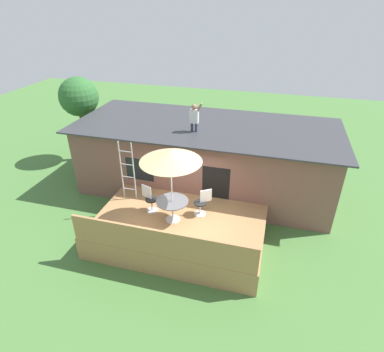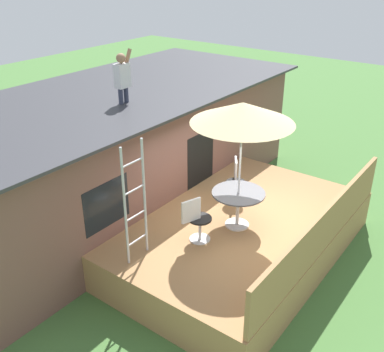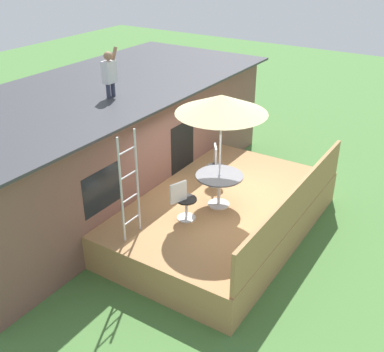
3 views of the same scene
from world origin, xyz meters
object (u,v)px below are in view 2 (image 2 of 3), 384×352
patio_umbrella (243,113)px  patio_chair_right (235,181)px  patio_chair_left (197,220)px  person_figure (122,75)px  step_ladder (135,203)px  patio_table (238,200)px

patio_umbrella → patio_chair_right: bearing=34.5°
patio_umbrella → patio_chair_right: 2.15m
patio_chair_left → patio_chair_right: size_ratio=1.00×
person_figure → patio_chair_right: (0.91, -2.31, -2.16)m
step_ladder → patio_chair_left: step_ladder is taller
step_ladder → patio_chair_right: bearing=-6.0°
patio_chair_left → patio_chair_right: 1.79m
patio_umbrella → patio_chair_left: size_ratio=2.76×
step_ladder → patio_chair_right: (2.79, -0.29, -0.64)m
step_ladder → patio_chair_left: 1.33m
patio_table → person_figure: person_figure is taller
patio_umbrella → patio_chair_right: size_ratio=2.76×
patio_chair_left → person_figure: bearing=90.8°
patio_umbrella → patio_table: bearing=153.4°
patio_table → step_ladder: step_ladder is taller
patio_table → patio_umbrella: 1.76m
step_ladder → person_figure: (1.89, 2.02, 1.52)m
patio_chair_right → step_ladder: bearing=-40.5°
patio_table → patio_chair_left: patio_chair_left is taller
person_figure → patio_chair_right: 3.29m
patio_umbrella → patio_chair_right: patio_umbrella is taller
step_ladder → patio_chair_right: 2.88m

